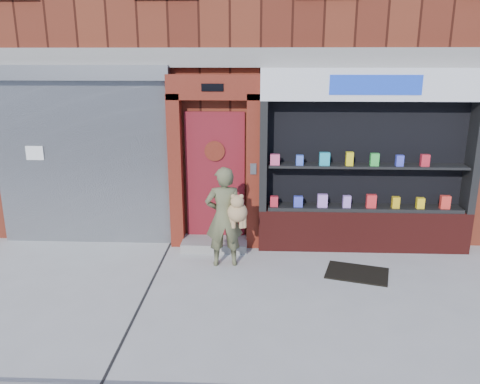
{
  "coord_description": "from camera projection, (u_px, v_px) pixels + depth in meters",
  "views": [
    {
      "loc": [
        -0.0,
        -5.74,
        3.11
      ],
      "look_at": [
        -0.29,
        1.0,
        1.2
      ],
      "focal_mm": 35.0,
      "sensor_mm": 36.0,
      "label": 1
    }
  ],
  "objects": [
    {
      "name": "ground",
      "position": [
        258.0,
        297.0,
        6.37
      ],
      "size": [
        80.0,
        80.0,
        0.0
      ],
      "primitive_type": "plane",
      "color": "#9E9E99",
      "rests_on": "ground"
    },
    {
      "name": "building",
      "position": [
        261.0,
        21.0,
        11.04
      ],
      "size": [
        12.0,
        8.16,
        8.0
      ],
      "color": "#551E13",
      "rests_on": "ground"
    },
    {
      "name": "shutter_bay",
      "position": [
        82.0,
        146.0,
        7.87
      ],
      "size": [
        3.1,
        0.3,
        3.04
      ],
      "color": "gray",
      "rests_on": "ground"
    },
    {
      "name": "red_door_bay",
      "position": [
        215.0,
        163.0,
        7.79
      ],
      "size": [
        1.52,
        0.58,
        2.9
      ],
      "color": "#5E1A10",
      "rests_on": "ground"
    },
    {
      "name": "pharmacy_bay",
      "position": [
        366.0,
        170.0,
        7.67
      ],
      "size": [
        3.5,
        0.41,
        3.0
      ],
      "color": "#521613",
      "rests_on": "ground"
    },
    {
      "name": "woman",
      "position": [
        225.0,
        216.0,
        7.17
      ],
      "size": [
        0.67,
        0.45,
        1.58
      ],
      "color": "brown",
      "rests_on": "ground"
    },
    {
      "name": "doormat",
      "position": [
        357.0,
        273.0,
        7.06
      ],
      "size": [
        1.05,
        0.86,
        0.02
      ],
      "primitive_type": "cube",
      "rotation": [
        0.0,
        0.0,
        -0.28
      ],
      "color": "black",
      "rests_on": "ground"
    }
  ]
}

